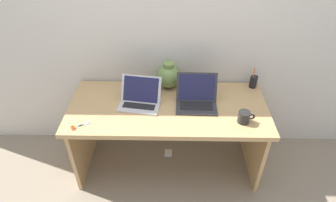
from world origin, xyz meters
TOP-DOWN VIEW (x-y plane):
  - ground_plane at (0.00, 0.00)m, footprint 6.00×6.00m
  - back_wall at (0.00, 0.39)m, footprint 4.40×0.04m
  - desk at (0.00, 0.00)m, footprint 1.58×0.69m
  - laptop_left at (-0.22, 0.03)m, footprint 0.35×0.28m
  - laptop_right at (0.23, 0.04)m, footprint 0.33×0.26m
  - green_vase at (0.00, 0.29)m, footprint 0.21×0.21m
  - coffee_mug at (0.56, -0.18)m, footprint 0.13×0.09m
  - pen_cup at (0.73, 0.28)m, footprint 0.06×0.06m
  - scissors at (-0.66, -0.26)m, footprint 0.14×0.11m
  - power_brick at (0.00, 0.13)m, footprint 0.07×0.07m

SIDE VIEW (x-z plane):
  - ground_plane at x=0.00m, z-range 0.00..0.00m
  - power_brick at x=0.00m, z-range 0.00..0.03m
  - desk at x=0.00m, z-range 0.21..0.91m
  - scissors at x=-0.66m, z-range 0.70..0.71m
  - coffee_mug at x=0.56m, z-range 0.70..0.79m
  - pen_cup at x=0.73m, z-range 0.66..0.85m
  - laptop_left at x=-0.22m, z-range 0.65..0.87m
  - laptop_right at x=0.23m, z-range 0.65..0.88m
  - green_vase at x=0.00m, z-range 0.69..0.92m
  - back_wall at x=0.00m, z-range 0.00..2.40m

